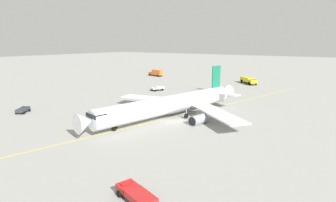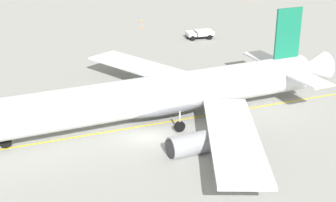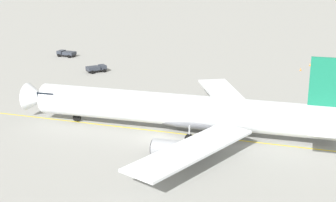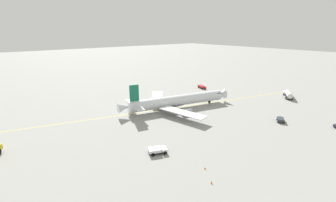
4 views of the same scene
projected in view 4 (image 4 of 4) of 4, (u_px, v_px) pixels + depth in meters
ground_plane at (177, 105)px, 90.75m from camera, size 600.00×600.00×0.00m
airliner_main at (176, 101)px, 86.58m from camera, size 43.35×36.79×10.59m
fuel_tanker_truck at (288, 94)px, 100.33m from camera, size 9.45×7.33×2.87m
ops_pickup_truck at (202, 87)px, 116.30m from camera, size 3.45×5.68×1.41m
pushback_tug_truck at (157, 150)px, 55.44m from camera, size 4.89×3.84×1.30m
baggage_truck_truck_extra at (281, 120)px, 74.34m from camera, size 3.96×3.44×1.22m
taxiway_centreline at (175, 108)px, 88.02m from camera, size 118.09×32.04×0.01m
safety_cone_near at (205, 168)px, 49.33m from camera, size 0.36×0.36×0.55m
safety_cone_mid at (211, 182)px, 44.64m from camera, size 0.36×0.36×0.55m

